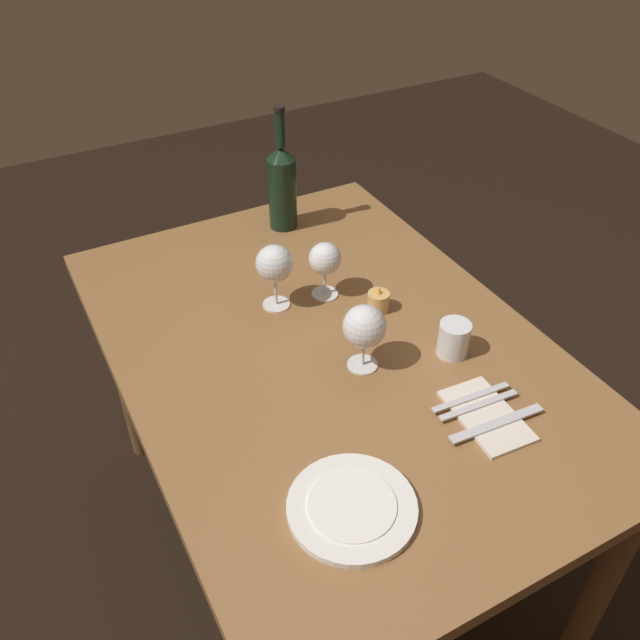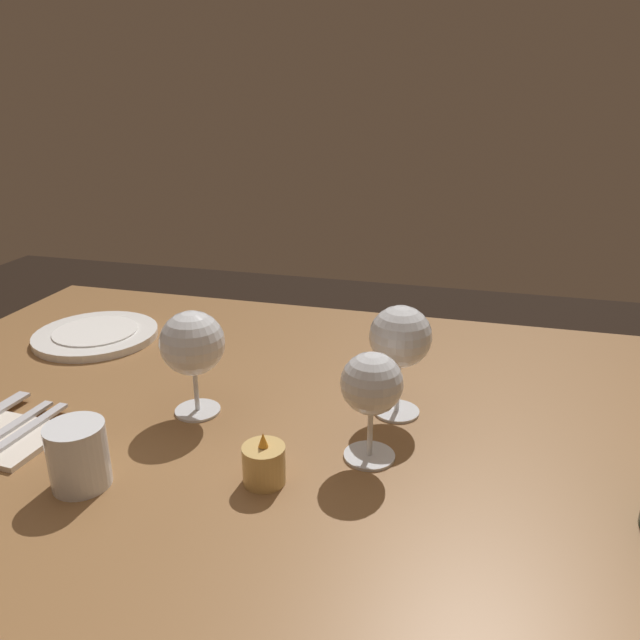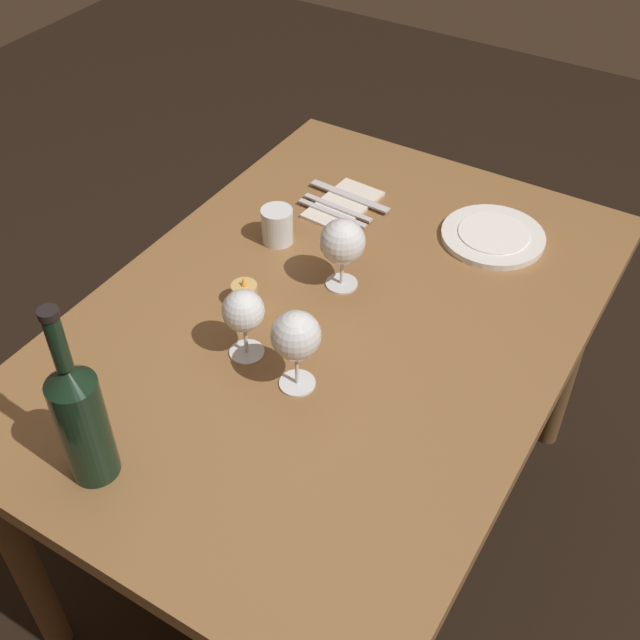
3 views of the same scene
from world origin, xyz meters
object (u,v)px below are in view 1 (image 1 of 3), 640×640
fork_outer (471,397)px  dinner_plate (352,507)px  votive_candle (378,302)px  wine_bottle (282,185)px  table_knife (497,423)px  wine_glass_centre (274,264)px  fork_inner (479,405)px  water_tumbler (453,340)px  wine_glass_left (325,260)px  wine_glass_right (364,327)px  folded_napkin (486,416)px

fork_outer → dinner_plate: bearing=-72.0°
votive_candle → fork_outer: (0.35, 0.00, -0.01)m
wine_bottle → table_knife: size_ratio=1.64×
wine_glass_centre → fork_inner: size_ratio=0.91×
dinner_plate → fork_outer: bearing=108.0°
fork_inner → fork_outer: bearing=180.0°
wine_bottle → table_knife: bearing=2.1°
wine_bottle → votive_candle: 0.47m
water_tumbler → table_knife: water_tumbler is taller
wine_glass_left → water_tumbler: wine_glass_left is taller
wine_glass_centre → water_tumbler: wine_glass_centre is taller
wine_bottle → fork_inner: size_ratio=1.91×
wine_glass_right → dinner_plate: (0.31, -0.21, -0.10)m
wine_glass_right → wine_glass_centre: bearing=-165.7°
wine_glass_left → folded_napkin: 0.53m
water_tumbler → fork_inner: bearing=-19.1°
votive_candle → folded_napkin: votive_candle is taller
wine_bottle → votive_candle: bearing=3.6°
wine_bottle → wine_glass_left: bearing=-8.9°
wine_glass_left → table_knife: (0.54, 0.09, -0.09)m
wine_glass_right → fork_inner: size_ratio=0.86×
wine_bottle → dinner_plate: wine_bottle is taller
wine_glass_centre → folded_napkin: wine_glass_centre is taller
wine_glass_right → folded_napkin: (0.24, 0.14, -0.10)m
wine_glass_centre → votive_candle: wine_glass_centre is taller
water_tumbler → dinner_plate: water_tumbler is taller
table_knife → fork_outer: bearing=180.0°
dinner_plate → wine_glass_centre: bearing=167.2°
wine_glass_right → votive_candle: 0.22m
wine_glass_left → dinner_plate: bearing=-24.2°
wine_glass_right → fork_outer: bearing=35.3°
votive_candle → folded_napkin: 0.40m
fork_inner → table_knife: 0.06m
wine_bottle → water_tumbler: size_ratio=4.33×
water_tumbler → fork_outer: water_tumbler is taller
wine_glass_left → water_tumbler: (0.32, 0.14, -0.07)m
votive_candle → water_tumbler: bearing=16.2°
water_tumbler → votive_candle: (-0.21, -0.06, -0.01)m
votive_candle → fork_inner: votive_candle is taller
wine_glass_left → wine_glass_right: bearing=-10.9°
wine_glass_left → folded_napkin: size_ratio=0.74×
wine_glass_left → water_tumbler: bearing=24.1°
wine_glass_right → votive_candle: wine_glass_right is taller
dinner_plate → folded_napkin: (-0.06, 0.34, -0.00)m
wine_glass_right → folded_napkin: wine_glass_right is taller
folded_napkin → wine_glass_centre: bearing=-158.3°
wine_bottle → fork_inner: (0.83, 0.03, -0.12)m
table_knife → wine_glass_centre: bearing=-159.3°
wine_glass_centre → wine_bottle: bearing=151.6°
wine_glass_right → wine_glass_centre: wine_glass_centre is taller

